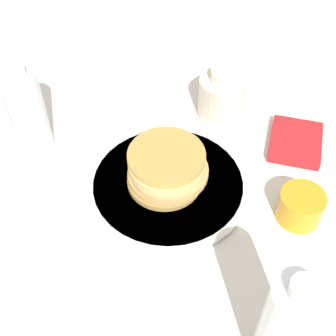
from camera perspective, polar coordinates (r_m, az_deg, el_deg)
name	(u,v)px	position (r m, az deg, el deg)	size (l,w,h in m)	color
ground_plane	(174,186)	(0.85, 0.72, -2.22)	(4.00, 4.00, 0.00)	silver
plate	(168,185)	(0.84, 0.00, -2.11)	(0.29, 0.29, 0.01)	silver
pancake_stack	(167,170)	(0.81, -0.16, -0.30)	(0.14, 0.14, 0.07)	tan
juice_glass	(300,206)	(0.82, 15.84, -4.53)	(0.08, 0.08, 0.06)	orange
cream_jug	(221,96)	(0.96, 6.51, 8.74)	(0.09, 0.09, 0.11)	beige
water_bottle_near	(286,329)	(0.62, 14.21, -18.47)	(0.07, 0.07, 0.21)	white
water_bottle_far	(28,113)	(0.90, -16.73, 6.50)	(0.07, 0.07, 0.19)	silver
napkin	(296,142)	(0.95, 15.30, 3.09)	(0.14, 0.12, 0.02)	red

